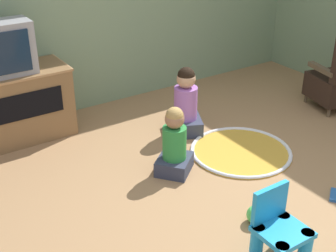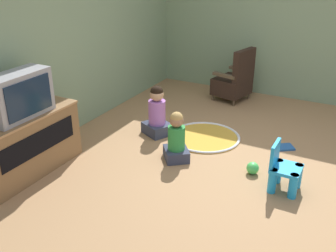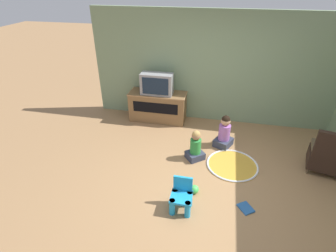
% 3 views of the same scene
% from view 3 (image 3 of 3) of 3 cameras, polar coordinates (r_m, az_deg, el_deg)
% --- Properties ---
extents(ground_plane, '(30.00, 30.00, 0.00)m').
position_cam_3_polar(ground_plane, '(4.67, 9.06, -12.18)').
color(ground_plane, '#9E754C').
extents(wall_back, '(5.63, 0.12, 2.52)m').
position_cam_3_polar(wall_back, '(6.15, 9.90, 12.19)').
color(wall_back, gray).
rests_on(wall_back, ground_plane).
extents(tv_cabinet, '(1.35, 0.53, 0.70)m').
position_cam_3_polar(tv_cabinet, '(6.33, -2.23, 4.38)').
color(tv_cabinet, brown).
rests_on(tv_cabinet, ground_plane).
extents(television, '(0.73, 0.32, 0.49)m').
position_cam_3_polar(television, '(6.05, -2.47, 9.13)').
color(television, '#939399').
rests_on(television, tv_cabinet).
extents(black_armchair, '(0.66, 0.62, 0.89)m').
position_cam_3_polar(black_armchair, '(5.41, 31.25, -5.66)').
color(black_armchair, brown).
rests_on(black_armchair, ground_plane).
extents(yellow_kid_chair, '(0.32, 0.31, 0.53)m').
position_cam_3_polar(yellow_kid_chair, '(4.08, 2.90, -15.40)').
color(yellow_kid_chair, '#1E99DB').
rests_on(yellow_kid_chair, ground_plane).
extents(play_mat, '(0.97, 0.97, 0.04)m').
position_cam_3_polar(play_mat, '(5.12, 13.78, -8.22)').
color(play_mat, gold).
rests_on(play_mat, ground_plane).
extents(child_watching_left, '(0.44, 0.46, 0.70)m').
position_cam_3_polar(child_watching_left, '(5.48, 12.12, -1.50)').
color(child_watching_left, '#33384C').
rests_on(child_watching_left, ground_plane).
extents(child_watching_center, '(0.42, 0.41, 0.62)m').
position_cam_3_polar(child_watching_center, '(5.03, 5.97, -4.52)').
color(child_watching_center, '#33384C').
rests_on(child_watching_center, ground_plane).
extents(toy_ball, '(0.14, 0.14, 0.14)m').
position_cam_3_polar(toy_ball, '(4.43, 5.74, -13.54)').
color(toy_ball, '#4CCC59').
rests_on(toy_ball, ground_plane).
extents(book, '(0.28, 0.29, 0.02)m').
position_cam_3_polar(book, '(4.37, 16.53, -16.76)').
color(book, '#235699').
rests_on(book, ground_plane).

